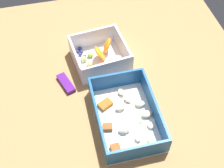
# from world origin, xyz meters

# --- Properties ---
(table_surface) EXTENTS (0.80, 0.80, 0.02)m
(table_surface) POSITION_xyz_m (0.00, 0.00, 0.01)
(table_surface) COLOR #9E7547
(table_surface) RESTS_ON ground
(pasta_container) EXTENTS (0.22, 0.15, 0.06)m
(pasta_container) POSITION_xyz_m (-0.12, -0.01, 0.04)
(pasta_container) COLOR white
(pasta_container) RESTS_ON table_surface
(fruit_bowl) EXTENTS (0.15, 0.16, 0.06)m
(fruit_bowl) POSITION_xyz_m (0.08, 0.01, 0.04)
(fruit_bowl) COLOR white
(fruit_bowl) RESTS_ON table_surface
(candy_bar) EXTENTS (0.07, 0.05, 0.01)m
(candy_bar) POSITION_xyz_m (0.02, 0.12, 0.03)
(candy_bar) COLOR #51197A
(candy_bar) RESTS_ON table_surface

